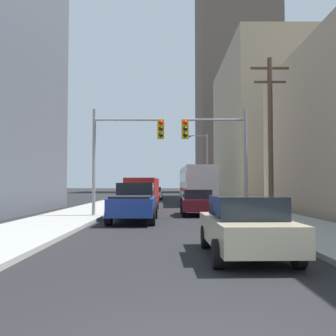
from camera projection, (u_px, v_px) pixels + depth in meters
sidewalk_left at (130, 197)px, 53.67m from camera, size 3.60×160.00×0.15m
sidewalk_right at (205, 197)px, 53.70m from camera, size 3.60×160.00×0.15m
city_bus at (195, 183)px, 35.19m from camera, size 2.70×11.54×3.40m
pickup_truck_blue at (133, 202)px, 18.59m from camera, size 2.20×5.41×1.90m
cargo_van_red at (141, 192)px, 26.65m from camera, size 2.17×5.28×2.26m
sedan_beige at (244, 226)px, 9.45m from camera, size 1.95×4.25×1.52m
sedan_maroon at (196, 202)px, 22.44m from camera, size 1.95×4.25×1.52m
sedan_navy at (148, 195)px, 37.57m from camera, size 1.95×4.23×1.52m
sedan_white at (153, 193)px, 46.14m from camera, size 1.95×4.24×1.52m
sedan_green at (154, 192)px, 52.19m from camera, size 1.95×4.24×1.52m
traffic_signal_near_left at (123, 144)px, 20.87m from camera, size 3.96×0.44×6.00m
traffic_signal_near_right at (217, 144)px, 20.89m from camera, size 3.62×0.44×6.00m
utility_pole_right at (269, 132)px, 21.59m from camera, size 2.20×0.28×9.09m
street_lamp_right at (202, 160)px, 42.28m from camera, size 2.46×0.32×7.50m
building_right_mid_block at (292, 128)px, 52.89m from camera, size 19.50×24.47×19.51m
building_right_far_highrise at (233, 81)px, 96.82m from camera, size 18.53×23.92×56.70m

